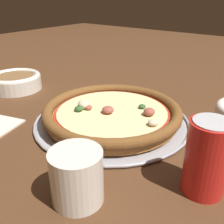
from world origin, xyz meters
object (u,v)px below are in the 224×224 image
at_px(bowl_far, 16,81).
at_px(pizza, 112,112).
at_px(beverage_can, 207,158).
at_px(drinking_cup, 77,176).
at_px(pizza_tray, 112,121).

bearing_deg(bowl_far, pizza, 89.71).
height_order(pizza, beverage_can, beverage_can).
xyz_separation_m(bowl_far, drinking_cup, (0.24, 0.50, 0.01)).
distance_m(pizza_tray, pizza, 0.02).
bearing_deg(drinking_cup, beverage_can, 133.14).
bearing_deg(pizza_tray, pizza, 20.24).
relative_size(pizza, bowl_far, 2.06).
xyz_separation_m(pizza_tray, beverage_can, (0.10, 0.26, 0.06)).
relative_size(pizza, drinking_cup, 3.91).
xyz_separation_m(pizza, beverage_can, (0.10, 0.26, 0.03)).
xyz_separation_m(drinking_cup, beverage_can, (-0.13, 0.14, 0.02)).
xyz_separation_m(pizza, drinking_cup, (0.23, 0.11, 0.02)).
bearing_deg(pizza, beverage_can, 68.89).
relative_size(pizza, beverage_can, 2.66).
distance_m(pizza_tray, drinking_cup, 0.26).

